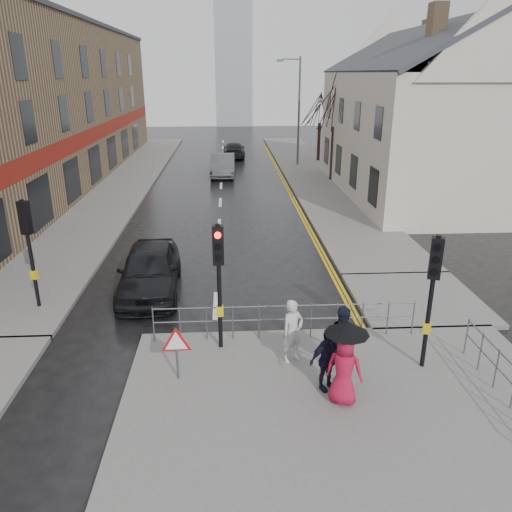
{
  "coord_description": "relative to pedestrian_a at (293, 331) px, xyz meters",
  "views": [
    {
      "loc": [
        0.48,
        -11.44,
        6.98
      ],
      "look_at": [
        1.3,
        3.06,
        1.63
      ],
      "focal_mm": 35.0,
      "sensor_mm": 36.0,
      "label": 1
    }
  ],
  "objects": [
    {
      "name": "traffic_signal_near_left",
      "position": [
        -1.81,
        0.76,
        1.5
      ],
      "size": [
        0.28,
        0.27,
        3.4
      ],
      "color": "black",
      "rests_on": "near_pavement"
    },
    {
      "name": "traffic_signal_far_left",
      "position": [
        -7.5,
        3.57,
        1.5
      ],
      "size": [
        0.34,
        0.33,
        3.4
      ],
      "color": "black",
      "rests_on": "left_pavement"
    },
    {
      "name": "warning_sign",
      "position": [
        -2.81,
        -0.64,
        0.08
      ],
      "size": [
        0.8,
        0.07,
        1.35
      ],
      "color": "#595B5E",
      "rests_on": "near_pavement"
    },
    {
      "name": "traffic_signal_near_right",
      "position": [
        3.19,
        -0.44,
        1.5
      ],
      "size": [
        0.34,
        0.33,
        3.4
      ],
      "color": "black",
      "rests_on": "near_pavement"
    },
    {
      "name": "pedestrian_d",
      "position": [
        0.62,
        -1.24,
        -0.05
      ],
      "size": [
        0.97,
        0.73,
        1.53
      ],
      "primitive_type": "imported",
      "rotation": [
        0.0,
        0.0,
        0.46
      ],
      "color": "black",
      "rests_on": "near_pavement"
    },
    {
      "name": "car_parked",
      "position": [
        -4.21,
        4.72,
        -0.15
      ],
      "size": [
        2.13,
        4.85,
        1.63
      ],
      "primitive_type": "imported",
      "rotation": [
        0.0,
        0.0,
        0.04
      ],
      "color": "black",
      "rests_on": "ground"
    },
    {
      "name": "pedestrian_with_umbrella",
      "position": [
        0.9,
        -1.75,
        0.28
      ],
      "size": [
        0.96,
        0.96,
        1.98
      ],
      "color": "#A51333",
      "rests_on": "near_pavement"
    },
    {
      "name": "car_far",
      "position": [
        -0.96,
        32.98,
        -0.3
      ],
      "size": [
        1.89,
        4.54,
        1.31
      ],
      "primitive_type": "imported",
      "rotation": [
        0.0,
        0.0,
        3.13
      ],
      "color": "black",
      "rests_on": "ground"
    },
    {
      "name": "pedestrian_a",
      "position": [
        0.0,
        0.0,
        0.0
      ],
      "size": [
        0.71,
        0.64,
        1.64
      ],
      "primitive_type": "imported",
      "rotation": [
        0.0,
        0.0,
        0.52
      ],
      "color": "#BBBCB7",
      "rests_on": "near_pavement"
    },
    {
      "name": "street_lamp",
      "position": [
        3.81,
        28.57,
        3.75
      ],
      "size": [
        1.83,
        0.25,
        8.0
      ],
      "color": "#595B5E",
      "rests_on": "right_pavement"
    },
    {
      "name": "church_tower",
      "position": [
        -0.51,
        62.57,
        8.04
      ],
      "size": [
        5.0,
        5.0,
        18.0
      ],
      "primitive_type": "cube",
      "color": "#95989D",
      "rests_on": "ground"
    },
    {
      "name": "ground",
      "position": [
        -2.01,
        0.57,
        -0.96
      ],
      "size": [
        120.0,
        120.0,
        0.0
      ],
      "primitive_type": "plane",
      "color": "black",
      "rests_on": "ground"
    },
    {
      "name": "building_left_terrace",
      "position": [
        -14.01,
        22.57,
        4.04
      ],
      "size": [
        8.0,
        42.0,
        10.0
      ],
      "primitive_type": "cube",
      "color": "#82664B",
      "rests_on": "ground"
    },
    {
      "name": "guard_railing_front",
      "position": [
        -0.06,
        1.17,
        -0.1
      ],
      "size": [
        7.14,
        0.04,
        1.0
      ],
      "color": "#595B5E",
      "rests_on": "near_pavement"
    },
    {
      "name": "car_mid",
      "position": [
        -1.89,
        24.85,
        -0.19
      ],
      "size": [
        1.76,
        4.73,
        1.54
      ],
      "primitive_type": "imported",
      "rotation": [
        0.0,
        0.0,
        -0.03
      ],
      "color": "#45484A",
      "rests_on": "ground"
    },
    {
      "name": "left_pavement",
      "position": [
        -8.51,
        23.57,
        -0.89
      ],
      "size": [
        4.0,
        44.0,
        0.14
      ],
      "primitive_type": "cube",
      "color": "#605E5B",
      "rests_on": "ground"
    },
    {
      "name": "right_pavement",
      "position": [
        4.49,
        25.57,
        -0.89
      ],
      "size": [
        4.0,
        40.0,
        0.14
      ],
      "primitive_type": "cube",
      "color": "#605E5B",
      "rests_on": "ground"
    },
    {
      "name": "tree_near",
      "position": [
        5.49,
        22.57,
        4.18
      ],
      "size": [
        2.4,
        2.4,
        6.58
      ],
      "color": "#30221B",
      "rests_on": "right_pavement"
    },
    {
      "name": "tree_far",
      "position": [
        5.99,
        30.57,
        3.46
      ],
      "size": [
        2.4,
        2.4,
        5.64
      ],
      "color": "#30221B",
      "rests_on": "right_pavement"
    },
    {
      "name": "near_pavement",
      "position": [
        0.99,
        -2.93,
        -0.89
      ],
      "size": [
        10.0,
        9.0,
        0.14
      ],
      "primitive_type": "cube",
      "color": "#605E5B",
      "rests_on": "ground"
    },
    {
      "name": "building_right_cream",
      "position": [
        9.99,
        18.57,
        3.82
      ],
      "size": [
        9.0,
        16.4,
        10.1
      ],
      "color": "beige",
      "rests_on": "ground"
    },
    {
      "name": "pavement_bridge_right",
      "position": [
        4.49,
        3.57,
        -0.89
      ],
      "size": [
        4.0,
        4.2,
        0.14
      ],
      "primitive_type": "cube",
      "color": "#605E5B",
      "rests_on": "ground"
    },
    {
      "name": "pedestrian_b",
      "position": [
        1.15,
        -0.59,
        0.04
      ],
      "size": [
        0.85,
        0.67,
        1.72
      ],
      "primitive_type": "imported",
      "rotation": [
        0.0,
        0.0,
        0.03
      ],
      "color": "black",
      "rests_on": "near_pavement"
    }
  ]
}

